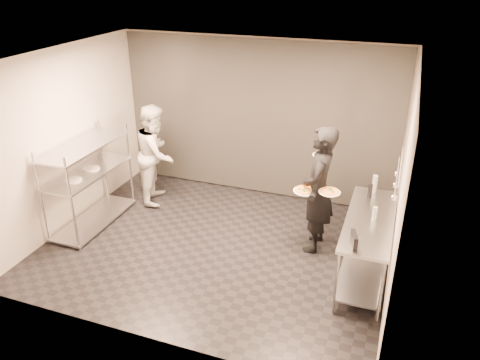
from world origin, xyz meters
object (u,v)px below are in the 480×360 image
(chef, at_px, (156,154))
(bottle_clear, at_px, (375,214))
(pizza_plate_far, at_px, (330,191))
(bottle_dark, at_px, (370,191))
(prep_counter, at_px, (367,238))
(waiter, at_px, (318,190))
(pass_rack, at_px, (89,180))
(bottle_green, at_px, (375,184))
(pizza_plate_near, at_px, (305,190))
(salad_plate, at_px, (321,154))
(pos_monitor, at_px, (354,240))

(chef, height_order, bottle_clear, chef)
(pizza_plate_far, relative_size, bottle_dark, 1.48)
(chef, xyz_separation_m, bottle_clear, (3.78, -1.12, 0.14))
(prep_counter, xyz_separation_m, waiter, (-0.78, 0.51, 0.33))
(pass_rack, xyz_separation_m, chef, (0.60, 1.10, 0.10))
(bottle_green, bearing_deg, prep_counter, -87.72)
(bottle_clear, bearing_deg, prep_counter, 155.77)
(pass_rack, xyz_separation_m, bottle_dark, (4.26, 0.61, 0.25))
(pizza_plate_near, xyz_separation_m, bottle_dark, (0.86, 0.25, 0.02))
(prep_counter, distance_m, pizza_plate_far, 0.80)
(chef, height_order, salad_plate, chef)
(waiter, xyz_separation_m, pizza_plate_near, (-0.16, -0.16, 0.05))
(waiter, relative_size, pizza_plate_near, 5.69)
(pass_rack, xyz_separation_m, waiter, (3.55, 0.52, 0.18))
(prep_counter, bearing_deg, waiter, 146.66)
(pizza_plate_far, height_order, bottle_clear, bottle_clear)
(pass_rack, relative_size, prep_counter, 0.89)
(pass_rack, distance_m, prep_counter, 4.33)
(pass_rack, distance_m, bottle_green, 4.38)
(prep_counter, bearing_deg, pos_monitor, -99.46)
(pos_monitor, height_order, bottle_clear, bottle_clear)
(chef, relative_size, bottle_green, 6.88)
(waiter, height_order, pizza_plate_near, waiter)
(pizza_plate_far, xyz_separation_m, salad_plate, (-0.24, 0.51, 0.33))
(prep_counter, xyz_separation_m, bottle_clear, (0.05, -0.02, 0.39))
(bottle_green, xyz_separation_m, bottle_clear, (0.08, -0.82, -0.03))
(prep_counter, relative_size, waiter, 0.94)
(prep_counter, relative_size, pizza_plate_far, 5.99)
(bottle_green, height_order, bottle_dark, bottle_green)
(chef, bearing_deg, salad_plate, -110.72)
(bottle_clear, relative_size, bottle_dark, 0.93)
(bottle_clear, bearing_deg, pos_monitor, -103.43)
(pass_rack, distance_m, waiter, 3.59)
(pass_rack, height_order, pizza_plate_far, pass_rack)
(prep_counter, relative_size, pizza_plate_near, 5.38)
(prep_counter, xyz_separation_m, pos_monitor, (-0.12, -0.72, 0.38))
(pizza_plate_near, bearing_deg, waiter, 46.08)
(pizza_plate_near, height_order, bottle_dark, bottle_dark)
(pass_rack, height_order, bottle_green, pass_rack)
(pass_rack, relative_size, bottle_green, 6.30)
(pass_rack, bearing_deg, bottle_green, 10.58)
(pos_monitor, height_order, bottle_dark, bottle_dark)
(prep_counter, relative_size, bottle_dark, 8.87)
(pass_rack, height_order, chef, chef)
(prep_counter, distance_m, chef, 3.90)
(salad_plate, xyz_separation_m, pos_monitor, (0.71, -1.56, -0.37))
(pizza_plate_near, distance_m, bottle_clear, 1.05)
(pizza_plate_near, bearing_deg, pizza_plate_far, -2.79)
(salad_plate, relative_size, bottle_green, 1.01)
(salad_plate, relative_size, pos_monitor, 1.07)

